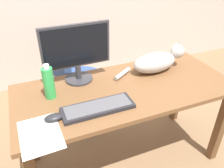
# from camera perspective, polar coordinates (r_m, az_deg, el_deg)

# --- Properties ---
(ground_plane) EXTENTS (8.00, 8.00, 0.00)m
(ground_plane) POSITION_cam_1_polar(r_m,az_deg,el_deg) (2.07, 2.87, -17.87)
(ground_plane) COLOR #846647
(desk) EXTENTS (1.53, 0.67, 0.72)m
(desk) POSITION_cam_1_polar(r_m,az_deg,el_deg) (1.65, 3.45, -3.82)
(desk) COLOR brown
(desk) RESTS_ON ground_plane
(office_chair) EXTENTS (0.49, 0.48, 0.89)m
(office_chair) POSITION_cam_1_polar(r_m,az_deg,el_deg) (2.23, -8.71, -1.03)
(office_chair) COLOR black
(office_chair) RESTS_ON ground_plane
(monitor) EXTENTS (0.48, 0.20, 0.41)m
(monitor) POSITION_cam_1_polar(r_m,az_deg,el_deg) (1.59, -8.89, 8.13)
(monitor) COLOR #333338
(monitor) RESTS_ON desk
(keyboard) EXTENTS (0.44, 0.15, 0.03)m
(keyboard) POSITION_cam_1_polar(r_m,az_deg,el_deg) (1.38, -3.55, -5.92)
(keyboard) COLOR #232328
(keyboard) RESTS_ON desk
(cat) EXTENTS (0.61, 0.21, 0.20)m
(cat) POSITION_cam_1_polar(r_m,az_deg,el_deg) (1.80, 11.26, 5.66)
(cat) COLOR #B2ADA8
(cat) RESTS_ON desk
(computer_mouse) EXTENTS (0.11, 0.06, 0.04)m
(computer_mouse) POSITION_cam_1_polar(r_m,az_deg,el_deg) (1.34, -14.36, -8.12)
(computer_mouse) COLOR #232328
(computer_mouse) RESTS_ON desk
(paper_sheet) EXTENTS (0.22, 0.30, 0.00)m
(paper_sheet) POSITION_cam_1_polar(r_m,az_deg,el_deg) (1.28, -17.56, -11.96)
(paper_sheet) COLOR white
(paper_sheet) RESTS_ON desk
(water_bottle) EXTENTS (0.07, 0.07, 0.24)m
(water_bottle) POSITION_cam_1_polar(r_m,az_deg,el_deg) (1.48, -15.60, 0.33)
(water_bottle) COLOR green
(water_bottle) RESTS_ON desk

